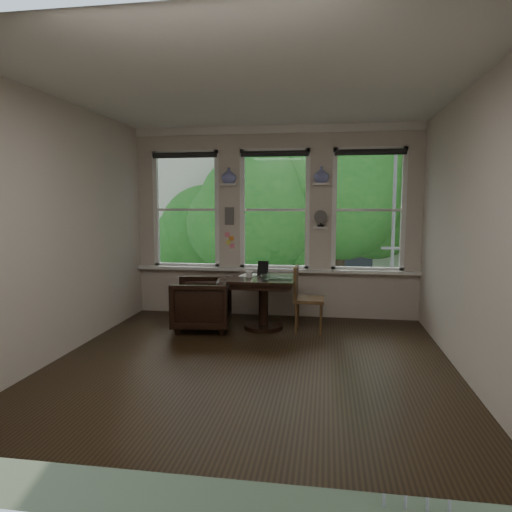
% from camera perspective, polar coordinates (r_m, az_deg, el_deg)
% --- Properties ---
extents(ground, '(4.50, 4.50, 0.00)m').
position_cam_1_polar(ground, '(5.37, -0.49, -12.99)').
color(ground, black).
rests_on(ground, ground).
extents(ceiling, '(4.50, 4.50, 0.00)m').
position_cam_1_polar(ceiling, '(5.20, -0.52, 19.91)').
color(ceiling, silver).
rests_on(ceiling, ground).
extents(wall_back, '(4.50, 0.00, 4.50)m').
position_cam_1_polar(wall_back, '(7.30, 2.37, 4.22)').
color(wall_back, beige).
rests_on(wall_back, ground).
extents(wall_front, '(4.50, 0.00, 4.50)m').
position_cam_1_polar(wall_front, '(2.88, -7.77, 0.55)').
color(wall_front, beige).
rests_on(wall_front, ground).
extents(wall_left, '(0.00, 4.50, 4.50)m').
position_cam_1_polar(wall_left, '(5.87, -22.75, 3.14)').
color(wall_left, beige).
rests_on(wall_left, ground).
extents(wall_right, '(0.00, 4.50, 4.50)m').
position_cam_1_polar(wall_right, '(5.21, 24.78, 2.67)').
color(wall_right, beige).
rests_on(wall_right, ground).
extents(window_left, '(1.10, 0.12, 1.90)m').
position_cam_1_polar(window_left, '(7.59, -8.62, 5.75)').
color(window_left, white).
rests_on(window_left, ground).
extents(window_center, '(1.10, 0.12, 1.90)m').
position_cam_1_polar(window_center, '(7.29, 2.38, 5.79)').
color(window_center, white).
rests_on(window_center, ground).
extents(window_right, '(1.10, 0.12, 1.90)m').
position_cam_1_polar(window_right, '(7.27, 13.86, 5.60)').
color(window_right, white).
rests_on(window_right, ground).
extents(shelf_left, '(0.26, 0.16, 0.03)m').
position_cam_1_polar(shelf_left, '(7.32, -3.42, 8.91)').
color(shelf_left, white).
rests_on(shelf_left, ground).
extents(shelf_right, '(0.26, 0.16, 0.03)m').
position_cam_1_polar(shelf_right, '(7.15, 8.15, 8.92)').
color(shelf_right, white).
rests_on(shelf_right, ground).
extents(intercom, '(0.14, 0.06, 0.28)m').
position_cam_1_polar(intercom, '(7.34, -3.34, 5.01)').
color(intercom, '#59544F').
rests_on(intercom, ground).
extents(sticky_notes, '(0.16, 0.01, 0.24)m').
position_cam_1_polar(sticky_notes, '(7.37, -3.31, 2.28)').
color(sticky_notes, pink).
rests_on(sticky_notes, ground).
extents(desk_fan, '(0.20, 0.20, 0.24)m').
position_cam_1_polar(desk_fan, '(7.13, 8.07, 4.34)').
color(desk_fan, '#59544F').
rests_on(desk_fan, ground).
extents(vase_left, '(0.24, 0.24, 0.25)m').
position_cam_1_polar(vase_left, '(7.32, -3.42, 10.00)').
color(vase_left, silver).
rests_on(vase_left, shelf_left).
extents(vase_right, '(0.24, 0.24, 0.25)m').
position_cam_1_polar(vase_right, '(7.16, 8.17, 10.03)').
color(vase_right, silver).
rests_on(vase_right, shelf_right).
extents(table, '(0.90, 0.90, 0.75)m').
position_cam_1_polar(table, '(6.60, 0.95, -5.89)').
color(table, black).
rests_on(table, ground).
extents(armchair_left, '(0.90, 0.88, 0.74)m').
position_cam_1_polar(armchair_left, '(6.61, -6.84, -5.98)').
color(armchair_left, black).
rests_on(armchair_left, ground).
extents(cushion_red, '(0.45, 0.45, 0.06)m').
position_cam_1_polar(cushion_red, '(6.60, -6.85, -5.28)').
color(cushion_red, maroon).
rests_on(cushion_red, armchair_left).
extents(side_chair_right, '(0.42, 0.42, 0.92)m').
position_cam_1_polar(side_chair_right, '(6.50, 6.66, -5.36)').
color(side_chair_right, '#48311A').
rests_on(side_chair_right, ground).
extents(laptop, '(0.33, 0.23, 0.02)m').
position_cam_1_polar(laptop, '(6.32, 2.98, -2.88)').
color(laptop, black).
rests_on(laptop, table).
extents(mug, '(0.13, 0.13, 0.10)m').
position_cam_1_polar(mug, '(6.48, -0.87, -2.31)').
color(mug, white).
rests_on(mug, table).
extents(drinking_glass, '(0.17, 0.17, 0.10)m').
position_cam_1_polar(drinking_glass, '(6.21, 1.17, -2.66)').
color(drinking_glass, white).
rests_on(drinking_glass, table).
extents(tablet, '(0.17, 0.11, 0.22)m').
position_cam_1_polar(tablet, '(6.63, 0.87, -1.57)').
color(tablet, black).
rests_on(tablet, table).
extents(papers, '(0.27, 0.33, 0.00)m').
position_cam_1_polar(papers, '(6.72, -0.93, -2.40)').
color(papers, silver).
rests_on(papers, table).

